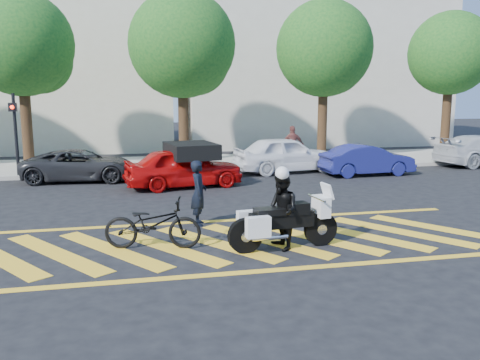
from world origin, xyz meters
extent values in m
plane|color=black|center=(0.00, 0.00, 0.00)|extent=(90.00, 90.00, 0.00)
cube|color=#9E998E|center=(0.00, 12.00, 0.07)|extent=(60.00, 5.00, 0.15)
cube|color=yellow|center=(-3.90, 0.00, 0.00)|extent=(2.43, 3.21, 0.01)
cube|color=yellow|center=(-2.80, 0.00, 0.00)|extent=(2.43, 3.21, 0.01)
cube|color=yellow|center=(-1.70, 0.00, 0.00)|extent=(2.43, 3.21, 0.01)
cube|color=yellow|center=(-0.60, 0.00, 0.00)|extent=(2.43, 3.21, 0.01)
cube|color=yellow|center=(0.50, 0.00, 0.00)|extent=(2.43, 3.21, 0.01)
cube|color=yellow|center=(1.60, 0.00, 0.00)|extent=(2.43, 3.21, 0.01)
cube|color=yellow|center=(2.70, 0.00, 0.00)|extent=(2.43, 3.21, 0.01)
cube|color=yellow|center=(3.80, 0.00, 0.00)|extent=(2.43, 3.21, 0.01)
cube|color=yellow|center=(4.90, 0.00, 0.00)|extent=(2.43, 3.21, 0.01)
cube|color=yellow|center=(0.00, -1.90, 0.00)|extent=(12.00, 0.20, 0.01)
cube|color=yellow|center=(0.00, 1.90, 0.00)|extent=(12.00, 0.20, 0.01)
cube|color=beige|center=(-8.00, 21.00, 5.00)|extent=(16.00, 8.00, 10.00)
cube|color=beige|center=(9.00, 21.00, 5.50)|extent=(16.00, 8.00, 11.00)
cylinder|color=black|center=(-6.50, 12.00, 2.00)|extent=(0.44, 0.44, 4.00)
sphere|color=#144E1B|center=(-6.50, 12.00, 5.16)|extent=(4.20, 4.20, 4.20)
sphere|color=#144E1B|center=(-5.90, 12.30, 4.53)|extent=(2.73, 2.73, 2.73)
cylinder|color=black|center=(0.00, 12.00, 2.00)|extent=(0.44, 0.44, 4.00)
sphere|color=#144E1B|center=(0.00, 12.00, 5.26)|extent=(4.60, 4.60, 4.60)
sphere|color=#144E1B|center=(0.60, 12.30, 4.58)|extent=(2.99, 2.99, 2.99)
cylinder|color=black|center=(6.50, 12.00, 2.00)|extent=(0.44, 0.44, 4.00)
sphere|color=#144E1B|center=(6.50, 12.00, 5.21)|extent=(4.40, 4.40, 4.40)
sphere|color=#144E1B|center=(7.10, 12.30, 4.55)|extent=(2.86, 2.86, 2.86)
cylinder|color=black|center=(13.00, 12.00, 2.00)|extent=(0.44, 0.44, 4.00)
sphere|color=#144E1B|center=(13.00, 12.00, 5.10)|extent=(4.00, 4.00, 4.00)
sphere|color=#144E1B|center=(13.60, 12.30, 4.50)|extent=(2.60, 2.60, 2.60)
cylinder|color=black|center=(-6.50, 9.80, 1.60)|extent=(0.12, 0.12, 3.20)
cube|color=black|center=(-6.50, 9.60, 2.70)|extent=(0.28, 0.18, 0.32)
sphere|color=#FF260C|center=(-6.50, 9.50, 2.70)|extent=(0.14, 0.14, 0.14)
imported|color=black|center=(-0.75, 1.66, 0.80)|extent=(0.47, 0.64, 1.60)
imported|color=black|center=(-1.95, -0.06, 0.53)|extent=(2.12, 1.10, 1.06)
cylinder|color=black|center=(-0.14, -0.78, 0.36)|extent=(0.73, 0.23, 0.72)
cylinder|color=silver|center=(-0.14, -0.78, 0.36)|extent=(0.24, 0.20, 0.22)
cylinder|color=black|center=(1.56, -0.60, 0.36)|extent=(0.73, 0.23, 0.72)
cylinder|color=silver|center=(1.56, -0.60, 0.36)|extent=(0.24, 0.20, 0.22)
cube|color=black|center=(0.66, -0.69, 0.63)|extent=(1.39, 0.43, 0.33)
cube|color=black|center=(0.98, -0.66, 0.85)|extent=(0.52, 0.38, 0.24)
cube|color=black|center=(0.38, -0.72, 0.83)|extent=(0.64, 0.43, 0.13)
cube|color=silver|center=(1.56, -0.60, 0.85)|extent=(0.29, 0.48, 0.44)
cube|color=silver|center=(0.01, -0.48, 0.60)|extent=(0.51, 0.25, 0.42)
cube|color=silver|center=(0.07, -1.04, 0.60)|extent=(0.51, 0.25, 0.42)
imported|color=black|center=(0.66, -0.69, 0.81)|extent=(0.69, 0.84, 1.61)
imported|color=#B40808|center=(-0.57, 6.80, 0.69)|extent=(4.26, 2.29, 1.38)
imported|color=black|center=(-4.15, 8.85, 0.58)|extent=(4.34, 2.28, 1.16)
imported|color=white|center=(3.86, 9.20, 0.73)|extent=(4.49, 2.27, 1.47)
imported|color=navy|center=(6.77, 7.82, 0.61)|extent=(3.73, 1.44, 1.21)
imported|color=brown|center=(4.43, 10.09, 0.99)|extent=(1.00, 0.44, 1.68)
camera|label=1|loc=(-2.37, -10.49, 3.24)|focal=38.00mm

